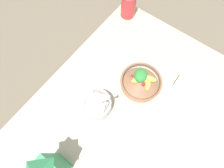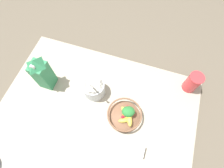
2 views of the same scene
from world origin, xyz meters
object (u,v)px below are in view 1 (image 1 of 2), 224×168
(yogurt_tub, at_px, (97,105))
(spice_jar, at_px, (182,83))
(fruit_bowl, at_px, (141,82))
(drinking_cup, at_px, (128,5))

(yogurt_tub, height_order, spice_jar, yogurt_tub)
(yogurt_tub, bearing_deg, fruit_bowl, -22.65)
(drinking_cup, xyz_separation_m, spice_jar, (-0.21, -0.48, -0.06))
(fruit_bowl, distance_m, yogurt_tub, 0.25)
(fruit_bowl, xyz_separation_m, spice_jar, (0.13, -0.17, -0.02))
(fruit_bowl, relative_size, spice_jar, 3.50)
(fruit_bowl, relative_size, yogurt_tub, 0.81)
(yogurt_tub, xyz_separation_m, drinking_cup, (0.56, 0.22, 0.01))
(fruit_bowl, bearing_deg, drinking_cup, 43.06)
(drinking_cup, bearing_deg, fruit_bowl, -136.94)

